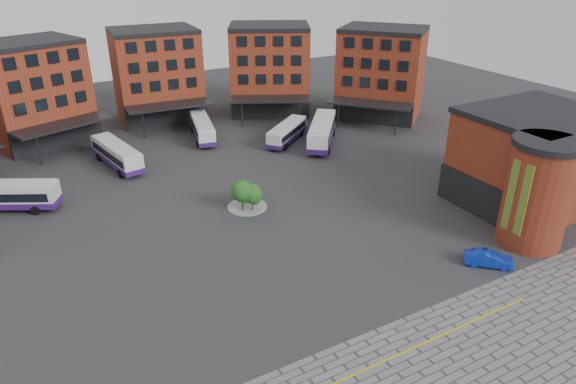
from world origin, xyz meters
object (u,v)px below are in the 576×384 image
bus_d (202,128)px  bus_c (117,154)px  blue_car (489,259)px  bus_f (322,131)px  tree_island (248,194)px  bus_e (287,132)px  bus_b (5,195)px

bus_d → bus_c: bearing=-148.1°
blue_car → bus_f: bearing=35.1°
bus_d → bus_f: bus_f is taller
tree_island → bus_d: 24.55m
bus_c → bus_e: size_ratio=1.24×
blue_car → bus_e: bearing=41.8°
bus_b → bus_f: bearing=-61.1°
bus_b → blue_car: 50.38m
bus_d → blue_car: bus_d is taller
bus_e → blue_car: (0.28, -37.40, -0.80)m
tree_island → bus_e: tree_island is taller
tree_island → bus_b: 26.55m
bus_e → bus_f: bus_f is taller
bus_e → bus_f: (4.03, -3.21, 0.40)m
bus_b → bus_e: bus_b is taller
bus_f → blue_car: size_ratio=2.70×
bus_d → bus_b: bearing=-144.6°
bus_f → bus_c: bearing=-153.4°
blue_car → tree_island: bearing=76.6°
bus_c → blue_car: bearing=-69.3°
bus_b → blue_car: bus_b is taller
bus_c → bus_d: 14.37m
tree_island → bus_d: size_ratio=0.40×
bus_c → bus_f: 28.61m
tree_island → bus_f: size_ratio=0.38×
bus_c → bus_d: bus_c is taller
bus_d → blue_car: bearing=-63.9°
bus_c → blue_car: size_ratio=2.65×
tree_island → bus_f: (18.24, 13.68, -0.03)m
tree_island → blue_car: size_ratio=1.03×
bus_b → bus_e: size_ratio=1.22×
bus_c → bus_e: bearing=-16.8°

